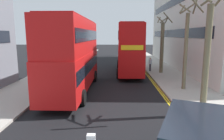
% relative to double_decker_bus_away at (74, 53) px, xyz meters
% --- Properties ---
extents(sidewalk_right, '(4.00, 80.00, 0.14)m').
position_rel_double_decker_bus_away_xyz_m(sidewalk_right, '(9.00, 4.48, -2.96)').
color(sidewalk_right, '#ADA89E').
rests_on(sidewalk_right, ground).
extents(sidewalk_left, '(4.00, 80.00, 0.14)m').
position_rel_double_decker_bus_away_xyz_m(sidewalk_left, '(-4.00, 4.48, -2.96)').
color(sidewalk_left, '#ADA89E').
rests_on(sidewalk_left, ground).
extents(kerb_line_outer, '(0.10, 56.00, 0.01)m').
position_rel_double_decker_bus_away_xyz_m(kerb_line_outer, '(6.90, 2.48, -3.03)').
color(kerb_line_outer, yellow).
rests_on(kerb_line_outer, ground).
extents(kerb_line_inner, '(0.10, 56.00, 0.01)m').
position_rel_double_decker_bus_away_xyz_m(kerb_line_inner, '(6.74, 2.48, -3.03)').
color(kerb_line_inner, yellow).
rests_on(kerb_line_inner, ground).
extents(double_decker_bus_away, '(2.87, 10.83, 5.64)m').
position_rel_double_decker_bus_away_xyz_m(double_decker_bus_away, '(0.00, 0.00, 0.00)').
color(double_decker_bus_away, red).
rests_on(double_decker_bus_away, ground).
extents(double_decker_bus_oncoming, '(2.89, 10.83, 5.64)m').
position_rel_double_decker_bus_away_xyz_m(double_decker_bus_oncoming, '(4.79, 8.02, 0.00)').
color(double_decker_bus_oncoming, '#B20F0F').
rests_on(double_decker_bus_oncoming, ground).
extents(pedestrian_far, '(0.34, 0.22, 1.62)m').
position_rel_double_decker_bus_away_xyz_m(pedestrian_far, '(7.40, 8.45, -2.04)').
color(pedestrian_far, '#2D2D38').
rests_on(pedestrian_far, sidewalk_right).
extents(street_tree_near, '(1.76, 1.76, 7.01)m').
position_rel_double_decker_bus_away_xyz_m(street_tree_near, '(8.74, 0.30, 0.59)').
color(street_tree_near, '#6B6047').
rests_on(street_tree_near, sidewalk_right).
extents(street_tree_mid, '(2.04, 1.98, 7.01)m').
position_rel_double_decker_bus_away_xyz_m(street_tree_mid, '(7.70, 28.42, 0.42)').
color(street_tree_mid, '#6B6047').
rests_on(street_tree_mid, sidewalk_right).
extents(street_tree_far, '(1.71, 1.70, 6.65)m').
position_rel_double_decker_bus_away_xyz_m(street_tree_far, '(8.50, 7.53, 0.19)').
color(street_tree_far, '#6B6047').
rests_on(street_tree_far, sidewalk_right).
extents(street_tree_distant, '(1.87, 1.89, 6.96)m').
position_rel_double_decker_bus_away_xyz_m(street_tree_distant, '(8.11, -4.82, 0.49)').
color(street_tree_distant, '#6B6047').
rests_on(street_tree_distant, sidewalk_right).
extents(townhouse_terrace_right, '(10.08, 28.00, 12.14)m').
position_rel_double_decker_bus_away_xyz_m(townhouse_terrace_right, '(15.99, 13.01, 3.04)').
color(townhouse_terrace_right, silver).
rests_on(townhouse_terrace_right, ground).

